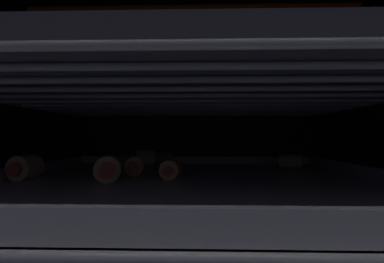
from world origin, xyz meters
TOP-DOWN VIEW (x-y plane):
  - oven_wall_back at (0.00, 26.14)cm, footprint 61.11×1.20cm
  - heating_element at (0.00, 0.00)cm, footprint 46.97×20.03cm
  - oven_rack_lower at (0.00, 0.00)cm, footprint 55.97×50.05cm
  - baking_tray_lower at (0.00, 0.00)cm, footprint 51.57×44.18cm
  - pig_in_blanket_lower_0 at (-6.69, 18.97)cm, footprint 4.12×5.29cm
  - pig_in_blanket_lower_1 at (-2.91, -1.10)cm, footprint 2.77×4.57cm
  - pig_in_blanket_lower_2 at (-8.95, 2.46)cm, footprint 3.68×5.75cm
  - pig_in_blanket_lower_3 at (18.34, 13.26)cm, footprint 6.18×4.01cm
  - pig_in_blanket_lower_4 at (-9.78, 15.18)cm, footprint 6.01×4.31cm
  - pig_in_blanket_lower_5 at (-22.40, -2.11)cm, footprint 3.44×5.05cm
  - pig_in_blanket_lower_6 at (-10.81, -3.27)cm, footprint 4.25×6.49cm
  - oven_rack_upper at (0.00, -0.00)cm, footprint 55.87×50.05cm
  - baking_tray_upper at (0.00, 0.00)cm, footprint 51.57×44.18cm
  - pig_in_blanket_upper_0 at (17.61, 4.68)cm, footprint 4.76×3.71cm
  - pig_in_blanket_upper_1 at (8.99, 14.04)cm, footprint 3.82×5.68cm
  - pig_in_blanket_upper_2 at (7.27, 5.89)cm, footprint 4.87×2.91cm
  - pig_in_blanket_upper_3 at (-5.25, -8.07)cm, footprint 5.25×3.82cm
  - pig_in_blanket_upper_4 at (8.18, -9.77)cm, footprint 5.43×3.48cm
  - pig_in_blanket_upper_5 at (-1.28, 8.26)cm, footprint 4.43×5.00cm
  - pig_in_blanket_upper_6 at (-18.77, -5.12)cm, footprint 5.09×3.43cm
  - pig_in_blanket_upper_7 at (-13.57, 17.01)cm, footprint 3.61×5.35cm
  - pig_in_blanket_upper_8 at (-16.17, 8.80)cm, footprint 4.57×4.57cm

SIDE VIEW (x-z plane):
  - oven_rack_lower at x=0.00cm, z-range 11.89..12.62cm
  - baking_tray_lower at x=0.00cm, z-range 12.00..14.33cm
  - pig_in_blanket_lower_3 at x=18.34cm, z-range 13.47..15.94cm
  - pig_in_blanket_lower_0 at x=-6.69cm, z-range 13.47..16.07cm
  - pig_in_blanket_lower_1 at x=-2.91cm, z-range 13.47..16.08cm
  - pig_in_blanket_lower_2 at x=-8.95cm, z-range 13.47..16.28cm
  - pig_in_blanket_lower_5 at x=-22.40cm, z-range 13.47..16.71cm
  - pig_in_blanket_lower_4 at x=-9.78cm, z-range 13.47..16.73cm
  - pig_in_blanket_lower_6 at x=-10.81cm, z-range 13.47..16.77cm
  - oven_wall_back at x=0.00cm, z-range 0.00..40.21cm
  - oven_rack_upper at x=0.00cm, z-range 24.03..24.66cm
  - baking_tray_upper at x=0.00cm, z-range 24.09..26.14cm
  - pig_in_blanket_upper_7 at x=-13.57cm, z-range 25.31..27.75cm
  - pig_in_blanket_upper_4 at x=8.18cm, z-range 25.31..27.83cm
  - pig_in_blanket_upper_0 at x=17.61cm, z-range 25.31..27.88cm
  - pig_in_blanket_upper_8 at x=-16.17cm, z-range 25.31..28.02cm
  - pig_in_blanket_upper_2 at x=7.27cm, z-range 25.31..28.09cm
  - pig_in_blanket_upper_3 at x=-5.25cm, z-range 25.31..28.20cm
  - pig_in_blanket_upper_6 at x=-18.77cm, z-range 25.31..28.39cm
  - pig_in_blanket_upper_1 at x=8.99cm, z-range 25.31..28.53cm
  - pig_in_blanket_upper_5 at x=-1.28cm, z-range 25.31..28.62cm
  - heating_element at x=0.00cm, z-range 36.75..38.05cm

